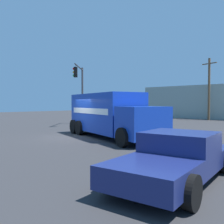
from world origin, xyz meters
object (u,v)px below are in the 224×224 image
(utility_pole, at_px, (209,88))
(delivery_truck, at_px, (110,114))
(pickup_navy, at_px, (177,155))
(traffic_light_secondary, at_px, (80,86))

(utility_pole, bearing_deg, delivery_truck, -85.70)
(delivery_truck, height_order, pickup_navy, delivery_truck)
(delivery_truck, relative_size, utility_pole, 1.07)
(delivery_truck, xyz_separation_m, pickup_navy, (7.55, -5.60, -0.77))
(traffic_light_secondary, bearing_deg, delivery_truck, -30.83)
(pickup_navy, height_order, utility_pole, utility_pole)
(traffic_light_secondary, xyz_separation_m, pickup_navy, (16.39, -10.87, -3.28))
(pickup_navy, relative_size, utility_pole, 0.66)
(traffic_light_secondary, xyz_separation_m, utility_pole, (7.23, 16.17, 0.22))
(traffic_light_secondary, bearing_deg, pickup_navy, -33.55)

